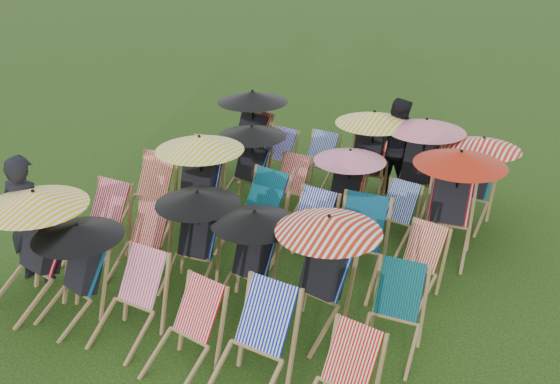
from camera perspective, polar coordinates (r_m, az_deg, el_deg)
The scene contains 32 objects.
ground at distance 8.40m, azimuth -0.92°, elevation -5.97°, with size 100.00×100.00×0.00m, color black.
deckchair_0 at distance 7.70m, azimuth -21.75°, elevation -4.61°, with size 1.18×1.26×1.40m.
deckchair_1 at distance 7.30m, azimuth -18.31°, elevation -6.82°, with size 0.99×1.06×1.17m.
deckchair_2 at distance 6.92m, azimuth -13.71°, elevation -9.66°, with size 0.60×0.84×0.91m.
deckchair_3 at distance 6.39m, azimuth -8.85°, elevation -12.63°, with size 0.67×0.87×0.87m.
deckchair_4 at distance 6.07m, azimuth -2.65°, elevation -13.91°, with size 0.69×0.94×0.99m.
deckchair_6 at distance 8.49m, azimuth -16.41°, elevation -2.96°, with size 0.66×0.91×0.97m.
deckchair_7 at distance 8.03m, azimuth -12.69°, elevation -4.55°, with size 0.60×0.83×0.88m.
deckchair_8 at distance 7.63m, azimuth -7.95°, elevation -4.09°, with size 1.02×1.09×1.21m.
deckchair_9 at distance 7.18m, azimuth -2.93°, elevation -5.97°, with size 1.00×1.04×1.18m.
deckchair_10 at distance 6.75m, azimuth 3.51°, elevation -7.28°, with size 1.14×1.21×1.35m.
deckchair_11 at distance 6.64m, azimuth 10.28°, elevation -11.02°, with size 0.66×0.87×0.89m.
deckchair_12 at distance 9.25m, azimuth -12.04°, elevation -0.10°, with size 0.75×0.97×0.98m.
deckchair_13 at distance 8.71m, azimuth -7.76°, elevation 0.61°, with size 1.22×1.32×1.44m.
deckchair_14 at distance 8.37m, azimuth -2.49°, elevation -2.12°, with size 0.80×1.02×1.02m.
deckchair_15 at distance 7.98m, azimuth 2.11°, elevation -3.81°, with size 0.71×0.93×0.95m.
deckchair_16 at distance 7.69m, azimuth 6.92°, elevation -4.87°, with size 0.75×0.99×1.02m.
deckchair_17 at distance 7.62m, azimuth 12.28°, elevation -6.49°, with size 0.65×0.83×0.82m.
deckchair_18 at distance 10.06m, azimuth -7.29°, elevation 2.05°, with size 0.72×0.90×0.89m.
deckchair_19 at distance 9.67m, azimuth -3.08°, elevation 2.65°, with size 1.06×1.13×1.26m.
deckchair_20 at distance 9.32m, azimuth 0.51°, elevation 0.28°, with size 0.60×0.82×0.87m.
deckchair_21 at distance 8.86m, azimuth 5.82°, elevation 0.24°, with size 1.02×1.06×1.21m.
deckchair_22 at distance 8.64m, azimuth 10.25°, elevation -2.33°, with size 0.64×0.82×0.83m.
deckchair_23 at distance 8.48m, azimuth 15.33°, elevation -0.85°, with size 1.20×1.29×1.42m.
deckchair_24 at distance 10.85m, azimuth -3.04°, elevation 5.67°, with size 1.21×1.29×1.43m.
deckchair_25 at distance 10.60m, azimuth -0.51°, elevation 3.25°, with size 0.64×0.82×0.83m.
deckchair_26 at distance 10.27m, azimuth 3.21°, elevation 2.66°, with size 0.61×0.83×0.88m.
deckchair_27 at distance 9.86m, azimuth 7.97°, elevation 3.42°, with size 1.19×1.28×1.42m.
deckchair_28 at distance 9.69m, azimuth 12.44°, elevation 2.65°, with size 1.19×1.24×1.41m.
deckchair_29 at distance 9.48m, azimuth 17.26°, elevation 1.18°, with size 1.08×1.14×1.29m.
person_left at distance 8.14m, azimuth -22.05°, elevation -2.31°, with size 0.61×0.40×1.67m, color black.
person_rear at distance 10.20m, azimuth 10.60°, elevation 4.20°, with size 0.76×0.60×1.57m, color black.
Camera 1 is at (3.65, -6.24, 4.27)m, focal length 40.00 mm.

